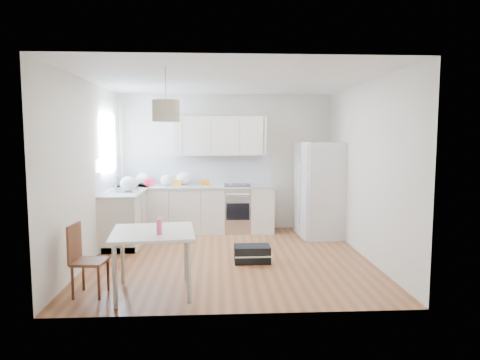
# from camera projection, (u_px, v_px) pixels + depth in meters

# --- Properties ---
(floor) EXTENTS (4.20, 4.20, 0.00)m
(floor) POSITION_uv_depth(u_px,v_px,m) (230.00, 258.00, 6.62)
(floor) COLOR brown
(floor) RESTS_ON ground
(ceiling) EXTENTS (4.20, 4.20, 0.00)m
(ceiling) POSITION_uv_depth(u_px,v_px,m) (229.00, 80.00, 6.34)
(ceiling) COLOR white
(ceiling) RESTS_ON wall_back
(wall_back) EXTENTS (4.20, 0.00, 4.20)m
(wall_back) POSITION_uv_depth(u_px,v_px,m) (226.00, 162.00, 8.57)
(wall_back) COLOR silver
(wall_back) RESTS_ON floor
(wall_left) EXTENTS (0.00, 4.20, 4.20)m
(wall_left) POSITION_uv_depth(u_px,v_px,m) (89.00, 172.00, 6.37)
(wall_left) COLOR silver
(wall_left) RESTS_ON floor
(wall_right) EXTENTS (0.00, 4.20, 4.20)m
(wall_right) POSITION_uv_depth(u_px,v_px,m) (365.00, 170.00, 6.60)
(wall_right) COLOR silver
(wall_right) RESTS_ON floor
(window_glassblock) EXTENTS (0.02, 1.00, 1.00)m
(window_glassblock) POSITION_uv_depth(u_px,v_px,m) (108.00, 143.00, 7.47)
(window_glassblock) COLOR #BFE0F9
(window_glassblock) RESTS_ON wall_left
(cabinets_back) EXTENTS (3.00, 0.60, 0.88)m
(cabinets_back) POSITION_uv_depth(u_px,v_px,m) (196.00, 210.00, 8.33)
(cabinets_back) COLOR beige
(cabinets_back) RESTS_ON floor
(cabinets_left) EXTENTS (0.60, 1.80, 0.88)m
(cabinets_left) POSITION_uv_depth(u_px,v_px,m) (128.00, 216.00, 7.67)
(cabinets_left) COLOR beige
(cabinets_left) RESTS_ON floor
(counter_back) EXTENTS (3.02, 0.64, 0.04)m
(counter_back) POSITION_uv_depth(u_px,v_px,m) (196.00, 186.00, 8.28)
(counter_back) COLOR #A3A5A7
(counter_back) RESTS_ON cabinets_back
(counter_left) EXTENTS (0.64, 1.82, 0.04)m
(counter_left) POSITION_uv_depth(u_px,v_px,m) (127.00, 191.00, 7.62)
(counter_left) COLOR #A3A5A7
(counter_left) RESTS_ON cabinets_left
(backsplash_back) EXTENTS (3.00, 0.01, 0.58)m
(backsplash_back) POSITION_uv_depth(u_px,v_px,m) (196.00, 169.00, 8.54)
(backsplash_back) COLOR white
(backsplash_back) RESTS_ON wall_back
(backsplash_left) EXTENTS (0.01, 1.80, 0.58)m
(backsplash_left) POSITION_uv_depth(u_px,v_px,m) (110.00, 174.00, 7.57)
(backsplash_left) COLOR white
(backsplash_left) RESTS_ON wall_left
(upper_cabinets) EXTENTS (1.70, 0.32, 0.75)m
(upper_cabinets) POSITION_uv_depth(u_px,v_px,m) (219.00, 136.00, 8.34)
(upper_cabinets) COLOR beige
(upper_cabinets) RESTS_ON wall_back
(range_oven) EXTENTS (0.50, 0.61, 0.88)m
(range_oven) POSITION_uv_depth(u_px,v_px,m) (237.00, 209.00, 8.37)
(range_oven) COLOR #B9BCBE
(range_oven) RESTS_ON floor
(sink) EXTENTS (0.50, 0.80, 0.16)m
(sink) POSITION_uv_depth(u_px,v_px,m) (126.00, 190.00, 7.57)
(sink) COLOR #B9BCBE
(sink) RESTS_ON counter_left
(refrigerator) EXTENTS (0.92, 0.95, 1.76)m
(refrigerator) POSITION_uv_depth(u_px,v_px,m) (321.00, 190.00, 7.95)
(refrigerator) COLOR silver
(refrigerator) RESTS_ON floor
(dining_table) EXTENTS (1.06, 1.06, 0.76)m
(dining_table) POSITION_uv_depth(u_px,v_px,m) (153.00, 238.00, 5.09)
(dining_table) COLOR beige
(dining_table) RESTS_ON floor
(dining_chair) EXTENTS (0.39, 0.39, 0.86)m
(dining_chair) POSITION_uv_depth(u_px,v_px,m) (90.00, 260.00, 5.03)
(dining_chair) COLOR #532918
(dining_chair) RESTS_ON floor
(drink_bottle) EXTENTS (0.07, 0.07, 0.21)m
(drink_bottle) POSITION_uv_depth(u_px,v_px,m) (159.00, 225.00, 4.88)
(drink_bottle) COLOR #F4447C
(drink_bottle) RESTS_ON dining_table
(gym_bag) EXTENTS (0.54, 0.35, 0.25)m
(gym_bag) POSITION_uv_depth(u_px,v_px,m) (252.00, 254.00, 6.39)
(gym_bag) COLOR black
(gym_bag) RESTS_ON floor
(pendant_lamp) EXTENTS (0.40, 0.40, 0.25)m
(pendant_lamp) POSITION_uv_depth(u_px,v_px,m) (166.00, 111.00, 5.10)
(pendant_lamp) COLOR #BFB393
(pendant_lamp) RESTS_ON ceiling
(grocery_bag_a) EXTENTS (0.27, 0.23, 0.25)m
(grocery_bag_a) POSITION_uv_depth(u_px,v_px,m) (143.00, 179.00, 8.31)
(grocery_bag_a) COLOR white
(grocery_bag_a) RESTS_ON counter_back
(grocery_bag_b) EXTENTS (0.24, 0.21, 0.22)m
(grocery_bag_b) POSITION_uv_depth(u_px,v_px,m) (167.00, 180.00, 8.19)
(grocery_bag_b) COLOR white
(grocery_bag_b) RESTS_ON counter_back
(grocery_bag_c) EXTENTS (0.29, 0.24, 0.26)m
(grocery_bag_c) POSITION_uv_depth(u_px,v_px,m) (184.00, 178.00, 8.35)
(grocery_bag_c) COLOR white
(grocery_bag_c) RESTS_ON counter_back
(grocery_bag_d) EXTENTS (0.21, 0.18, 0.19)m
(grocery_bag_d) POSITION_uv_depth(u_px,v_px,m) (133.00, 183.00, 7.86)
(grocery_bag_d) COLOR white
(grocery_bag_d) RESTS_ON counter_back
(grocery_bag_e) EXTENTS (0.29, 0.25, 0.26)m
(grocery_bag_e) POSITION_uv_depth(u_px,v_px,m) (128.00, 184.00, 7.39)
(grocery_bag_e) COLOR white
(grocery_bag_e) RESTS_ON counter_left
(snack_orange) EXTENTS (0.16, 0.11, 0.11)m
(snack_orange) POSITION_uv_depth(u_px,v_px,m) (205.00, 183.00, 8.26)
(snack_orange) COLOR orange
(snack_orange) RESTS_ON counter_back
(snack_yellow) EXTENTS (0.18, 0.13, 0.11)m
(snack_yellow) POSITION_uv_depth(u_px,v_px,m) (177.00, 183.00, 8.26)
(snack_yellow) COLOR #FAAD27
(snack_yellow) RESTS_ON counter_back
(snack_red) EXTENTS (0.20, 0.17, 0.12)m
(snack_red) POSITION_uv_depth(u_px,v_px,m) (149.00, 183.00, 8.25)
(snack_red) COLOR #B8172F
(snack_red) RESTS_ON counter_back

